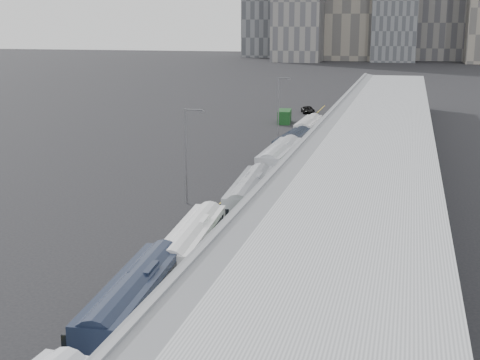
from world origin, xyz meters
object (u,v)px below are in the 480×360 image
(bus_1, at_px, (135,310))
(bus_4, at_px, (280,164))
(bus_5, at_px, (292,148))
(suv, at_px, (308,110))
(bus_2, at_px, (193,251))
(shipping_container, at_px, (284,117))
(bus_3, at_px, (250,202))
(street_lamp_near, at_px, (187,150))
(bus_6, at_px, (308,131))
(street_lamp_far, at_px, (280,102))

(bus_1, distance_m, bus_4, 41.77)
(bus_5, bearing_deg, suv, 100.00)
(bus_2, distance_m, bus_5, 42.71)
(bus_2, relative_size, shipping_container, 2.36)
(bus_3, xyz_separation_m, bus_5, (-1.03, 28.71, -0.15))
(bus_4, bearing_deg, street_lamp_near, -115.78)
(bus_2, bearing_deg, bus_5, 85.69)
(suv, bearing_deg, bus_3, -101.94)
(bus_1, height_order, bus_4, bus_4)
(bus_5, xyz_separation_m, bus_6, (-0.03, 14.10, -0.01))
(bus_2, xyz_separation_m, suv, (-4.90, 88.70, -0.83))
(bus_2, height_order, suv, bus_2)
(bus_2, height_order, bus_3, bus_3)
(bus_1, xyz_separation_m, bus_3, (0.96, 24.74, 0.07))
(bus_1, xyz_separation_m, street_lamp_far, (-5.45, 72.04, 3.73))
(bus_5, xyz_separation_m, street_lamp_near, (-6.20, -25.13, 4.01))
(street_lamp_near, xyz_separation_m, suv, (1.35, 71.11, -4.81))
(bus_5, distance_m, bus_6, 14.10)
(suv, bearing_deg, shipping_container, -114.61)
(suv, bearing_deg, bus_6, -97.85)
(bus_1, xyz_separation_m, shipping_container, (-7.00, 84.93, -0.40))
(shipping_container, bearing_deg, bus_4, -86.65)
(bus_3, distance_m, bus_6, 42.83)
(bus_4, bearing_deg, shipping_container, 100.70)
(bus_1, relative_size, bus_5, 1.06)
(street_lamp_near, distance_m, street_lamp_far, 43.72)
(street_lamp_near, xyz_separation_m, street_lamp_far, (0.82, 43.71, -0.19))
(bus_3, bearing_deg, bus_1, -96.05)
(bus_2, xyz_separation_m, street_lamp_far, (-5.44, 61.29, 3.79))
(street_lamp_near, relative_size, suv, 1.93)
(shipping_container, bearing_deg, bus_5, -84.06)
(bus_3, distance_m, shipping_container, 60.72)
(bus_5, distance_m, street_lamp_far, 19.72)
(bus_2, xyz_separation_m, bus_6, (-0.09, 56.82, -0.04))
(bus_1, distance_m, suv, 99.57)
(street_lamp_far, relative_size, suv, 1.85)
(bus_1, bearing_deg, bus_5, 85.77)
(bus_5, bearing_deg, bus_2, -85.95)
(bus_1, relative_size, bus_3, 0.96)
(street_lamp_near, bearing_deg, bus_5, 76.14)
(bus_2, xyz_separation_m, bus_5, (-0.05, 42.71, -0.03))
(bus_4, relative_size, street_lamp_near, 1.43)
(bus_4, xyz_separation_m, street_lamp_near, (-6.74, -13.44, 3.81))
(bus_6, bearing_deg, suv, 99.63)
(bus_5, xyz_separation_m, suv, (-4.85, 45.99, -0.80))
(bus_1, distance_m, street_lamp_near, 29.28)
(bus_4, distance_m, bus_6, 25.80)
(street_lamp_far, xyz_separation_m, suv, (0.53, 27.41, -4.62))
(bus_2, distance_m, suv, 88.84)
(bus_6, relative_size, street_lamp_far, 1.31)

